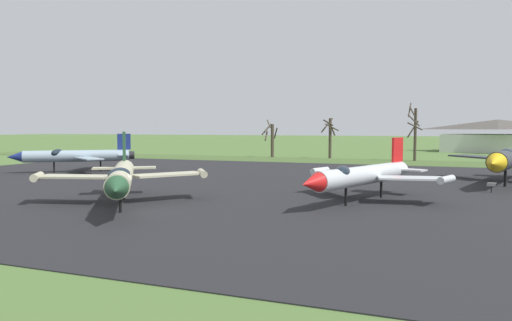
# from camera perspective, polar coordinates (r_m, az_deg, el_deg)

# --- Properties ---
(ground_plane) EXTENTS (600.00, 600.00, 0.00)m
(ground_plane) POSITION_cam_1_polar(r_m,az_deg,el_deg) (30.37, -14.81, -6.13)
(ground_plane) COLOR #4C6B33
(asphalt_apron) EXTENTS (77.73, 55.12, 0.05)m
(asphalt_apron) POSITION_cam_1_polar(r_m,az_deg,el_deg) (44.69, -2.32, -2.77)
(asphalt_apron) COLOR black
(asphalt_apron) RESTS_ON ground
(grass_verge_strip) EXTENTS (137.73, 12.00, 0.06)m
(grass_verge_strip) POSITION_cam_1_polar(r_m,az_deg,el_deg) (76.55, 7.65, -0.01)
(grass_verge_strip) COLOR #425C2A
(grass_verge_strip) RESTS_ON ground
(jet_fighter_front_left) EXTENTS (10.60, 13.40, 4.49)m
(jet_fighter_front_left) POSITION_cam_1_polar(r_m,az_deg,el_deg) (34.10, 12.68, -1.70)
(jet_fighter_front_left) COLOR silver
(jet_fighter_front_left) RESTS_ON ground
(jet_fighter_front_right) EXTENTS (12.28, 11.30, 4.54)m
(jet_fighter_front_right) POSITION_cam_1_polar(r_m,az_deg,el_deg) (59.85, -20.88, 0.55)
(jet_fighter_front_right) COLOR #8EA3B2
(jet_fighter_front_right) RESTS_ON ground
(jet_fighter_rear_center) EXTENTS (12.48, 17.15, 5.60)m
(jet_fighter_rear_center) POSITION_cam_1_polar(r_m,az_deg,el_deg) (50.23, 28.29, 0.31)
(jet_fighter_rear_center) COLOR #33383D
(jet_fighter_rear_center) RESTS_ON ground
(info_placard_rear_center) EXTENTS (0.68, 0.38, 0.88)m
(info_placard_rear_center) POSITION_cam_1_polar(r_m,az_deg,el_deg) (42.52, 26.37, -2.77)
(info_placard_rear_center) COLOR black
(info_placard_rear_center) RESTS_ON ground
(jet_fighter_rear_left) EXTENTS (11.66, 13.30, 4.95)m
(jet_fighter_rear_left) POSITION_cam_1_polar(r_m,az_deg,el_deg) (32.73, -15.82, -1.79)
(jet_fighter_rear_left) COLOR #B7B293
(jet_fighter_rear_left) RESTS_ON ground
(bare_tree_far_left) EXTENTS (2.83, 3.13, 6.73)m
(bare_tree_far_left) POSITION_cam_1_polar(r_m,az_deg,el_deg) (84.62, 1.85, 2.68)
(bare_tree_far_left) COLOR #42382D
(bare_tree_far_left) RESTS_ON ground
(bare_tree_left_of_center) EXTENTS (3.29, 3.32, 6.98)m
(bare_tree_left_of_center) POSITION_cam_1_polar(r_m,az_deg,el_deg) (82.28, 8.86, 2.99)
(bare_tree_left_of_center) COLOR #42382D
(bare_tree_left_of_center) RESTS_ON ground
(bare_tree_center) EXTENTS (2.42, 2.54, 9.24)m
(bare_tree_center) POSITION_cam_1_polar(r_m,az_deg,el_deg) (78.86, 18.46, 3.37)
(bare_tree_center) COLOR #42382D
(bare_tree_center) RESTS_ON ground
(visitor_building) EXTENTS (24.70, 16.66, 7.08)m
(visitor_building) POSITION_cam_1_polar(r_m,az_deg,el_deg) (115.89, 26.96, 2.63)
(visitor_building) COLOR beige
(visitor_building) RESTS_ON ground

